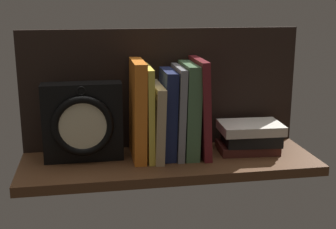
{
  "coord_description": "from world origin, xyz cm",
  "views": [
    {
      "loc": [
        -20.15,
        -112.32,
        41.63
      ],
      "look_at": [
        0.09,
        3.03,
        11.33
      ],
      "focal_mm": 48.96,
      "sensor_mm": 36.0,
      "label": 1
    }
  ],
  "objects": [
    {
      "name": "book_maroon_dawkins",
      "position": [
        8.8,
        3.03,
        12.95
      ],
      "size": [
        3.12,
        16.08,
        25.97
      ],
      "primitive_type": "cube",
      "rotation": [
        0.0,
        -0.04,
        0.0
      ],
      "color": "maroon",
      "rests_on": "ground_plane"
    },
    {
      "name": "book_navy_bierce",
      "position": [
        -0.04,
        3.03,
        11.58
      ],
      "size": [
        3.66,
        13.08,
        23.22
      ],
      "primitive_type": "cube",
      "rotation": [
        0.0,
        0.03,
        0.0
      ],
      "color": "#192147",
      "rests_on": "ground_plane"
    },
    {
      "name": "back_panel",
      "position": [
        0.0,
        12.03,
        16.6
      ],
      "size": [
        77.47,
        1.2,
        33.21
      ],
      "primitive_type": "cube",
      "color": "black",
      "rests_on": "ground_plane"
    },
    {
      "name": "book_green_romantic",
      "position": [
        5.68,
        3.03,
        12.38
      ],
      "size": [
        4.17,
        14.62,
        24.83
      ],
      "primitive_type": "cube",
      "rotation": [
        0.0,
        0.02,
        0.0
      ],
      "color": "#476B44",
      "rests_on": "ground_plane"
    },
    {
      "name": "book_orange_pandolfini",
      "position": [
        -7.91,
        3.03,
        12.91
      ],
      "size": [
        3.58,
        15.23,
        25.86
      ],
      "primitive_type": "cube",
      "rotation": [
        0.0,
        0.02,
        0.0
      ],
      "color": "orange",
      "rests_on": "ground_plane"
    },
    {
      "name": "framed_clock",
      "position": [
        -22.14,
        3.27,
        10.16
      ],
      "size": [
        20.33,
        7.48,
        20.33
      ],
      "color": "black",
      "rests_on": "ground_plane"
    },
    {
      "name": "book_yellow_seinlanguage",
      "position": [
        -5.24,
        3.03,
        12.14
      ],
      "size": [
        1.7,
        15.29,
        24.29
      ],
      "primitive_type": "cube",
      "rotation": [
        0.0,
        0.0,
        0.0
      ],
      "color": "gold",
      "rests_on": "ground_plane"
    },
    {
      "name": "ground_plane",
      "position": [
        0.0,
        0.0,
        -1.25
      ],
      "size": [
        77.47,
        25.27,
        2.5
      ],
      "primitive_type": "cube",
      "color": "#4C2D19"
    },
    {
      "name": "book_tan_shortstories",
      "position": [
        -3.0,
        3.03,
        9.73
      ],
      "size": [
        2.94,
        16.8,
        19.52
      ],
      "primitive_type": "cube",
      "rotation": [
        0.0,
        0.03,
        0.0
      ],
      "color": "tan",
      "rests_on": "ground_plane"
    },
    {
      "name": "book_stack_side",
      "position": [
        22.91,
        2.54,
        4.13
      ],
      "size": [
        17.7,
        12.73,
        7.99
      ],
      "color": "#471E19",
      "rests_on": "ground_plane"
    },
    {
      "name": "book_gray_chess",
      "position": [
        2.67,
        3.03,
        12.01
      ],
      "size": [
        2.5,
        14.62,
        24.07
      ],
      "primitive_type": "cube",
      "rotation": [
        0.0,
        0.03,
        0.0
      ],
      "color": "gray",
      "rests_on": "ground_plane"
    }
  ]
}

